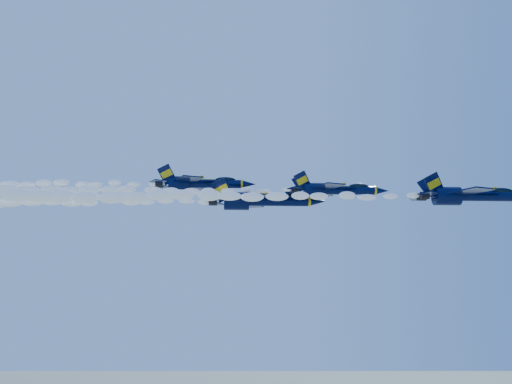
{
  "coord_description": "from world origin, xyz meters",
  "views": [
    {
      "loc": [
        -11.46,
        -86.54,
        138.49
      ],
      "look_at": [
        -7.01,
        -0.61,
        153.46
      ],
      "focal_mm": 40.0,
      "sensor_mm": 36.0,
      "label": 1
    }
  ],
  "objects_px": {
    "jet_second": "(334,190)",
    "jet_fourth": "(199,183)",
    "jet_lead": "(470,196)",
    "jet_third": "(260,201)"
  },
  "relations": [
    {
      "from": "jet_lead",
      "to": "jet_fourth",
      "type": "xyz_separation_m",
      "value": [
        -36.42,
        25.21,
        6.03
      ]
    },
    {
      "from": "jet_lead",
      "to": "jet_fourth",
      "type": "bearing_deg",
      "value": 145.31
    },
    {
      "from": "jet_third",
      "to": "jet_fourth",
      "type": "bearing_deg",
      "value": 145.34
    },
    {
      "from": "jet_fourth",
      "to": "jet_lead",
      "type": "bearing_deg",
      "value": -34.69
    },
    {
      "from": "jet_second",
      "to": "jet_fourth",
      "type": "xyz_separation_m",
      "value": [
        -21.14,
        11.17,
        2.95
      ]
    },
    {
      "from": "jet_second",
      "to": "jet_fourth",
      "type": "distance_m",
      "value": 24.09
    },
    {
      "from": "jet_lead",
      "to": "jet_third",
      "type": "bearing_deg",
      "value": 145.3
    },
    {
      "from": "jet_second",
      "to": "jet_third",
      "type": "xyz_separation_m",
      "value": [
        -11.14,
        4.26,
        -1.07
      ]
    },
    {
      "from": "jet_third",
      "to": "jet_fourth",
      "type": "xyz_separation_m",
      "value": [
        -10.0,
        6.91,
        4.01
      ]
    },
    {
      "from": "jet_second",
      "to": "jet_third",
      "type": "distance_m",
      "value": 11.97
    }
  ]
}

